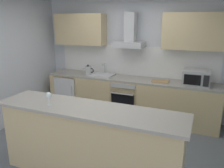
% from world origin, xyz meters
% --- Properties ---
extents(ground, '(5.29, 4.59, 0.02)m').
position_xyz_m(ground, '(0.00, 0.00, -0.01)').
color(ground, slate).
extents(wall_back, '(5.29, 0.12, 2.60)m').
position_xyz_m(wall_back, '(0.00, 1.86, 1.30)').
color(wall_back, silver).
rests_on(wall_back, ground).
extents(backsplash_tile, '(3.64, 0.02, 0.66)m').
position_xyz_m(backsplash_tile, '(0.00, 1.78, 1.23)').
color(backsplash_tile, white).
extents(counter_back, '(3.77, 0.60, 0.90)m').
position_xyz_m(counter_back, '(0.00, 1.48, 0.45)').
color(counter_back, '#D1B784').
rests_on(counter_back, ground).
extents(counter_island, '(2.58, 0.64, 1.02)m').
position_xyz_m(counter_island, '(0.16, -0.68, 0.51)').
color(counter_island, '#D1B784').
rests_on(counter_island, ground).
extents(upper_cabinets, '(3.72, 0.32, 0.70)m').
position_xyz_m(upper_cabinets, '(-0.00, 1.63, 1.91)').
color(upper_cabinets, '#D1B784').
extents(oven, '(0.60, 0.62, 0.80)m').
position_xyz_m(oven, '(-0.03, 1.45, 0.46)').
color(oven, slate).
rests_on(oven, ground).
extents(refrigerator, '(0.58, 0.60, 0.85)m').
position_xyz_m(refrigerator, '(-1.48, 1.45, 0.43)').
color(refrigerator, white).
rests_on(refrigerator, ground).
extents(microwave, '(0.50, 0.38, 0.30)m').
position_xyz_m(microwave, '(1.37, 1.42, 1.05)').
color(microwave, '#B7BABC').
rests_on(microwave, counter_back).
extents(sink, '(0.50, 0.40, 0.26)m').
position_xyz_m(sink, '(-0.62, 1.46, 0.93)').
color(sink, silver).
rests_on(sink, counter_back).
extents(kettle, '(0.29, 0.15, 0.24)m').
position_xyz_m(kettle, '(-0.97, 1.42, 1.01)').
color(kettle, '#B7BABC').
rests_on(kettle, counter_back).
extents(range_hood, '(0.62, 0.45, 0.72)m').
position_xyz_m(range_hood, '(-0.03, 1.58, 1.79)').
color(range_hood, '#B7BABC').
extents(wine_glass, '(0.08, 0.08, 0.18)m').
position_xyz_m(wine_glass, '(-0.38, -0.77, 1.14)').
color(wine_glass, silver).
rests_on(wine_glass, counter_island).
extents(chopping_board, '(0.35, 0.24, 0.02)m').
position_xyz_m(chopping_board, '(0.69, 1.43, 0.91)').
color(chopping_board, tan).
rests_on(chopping_board, counter_back).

